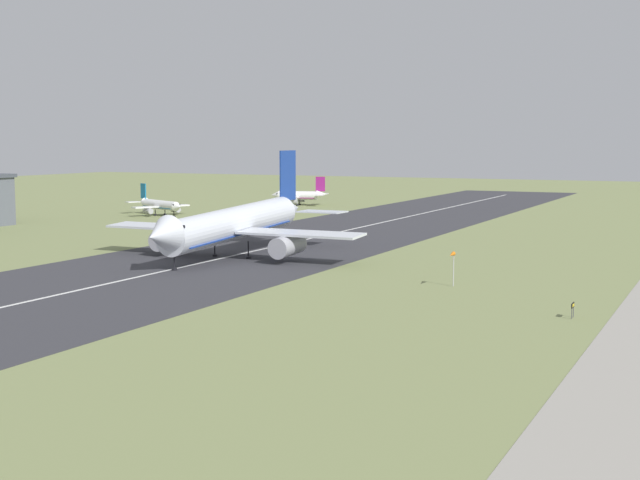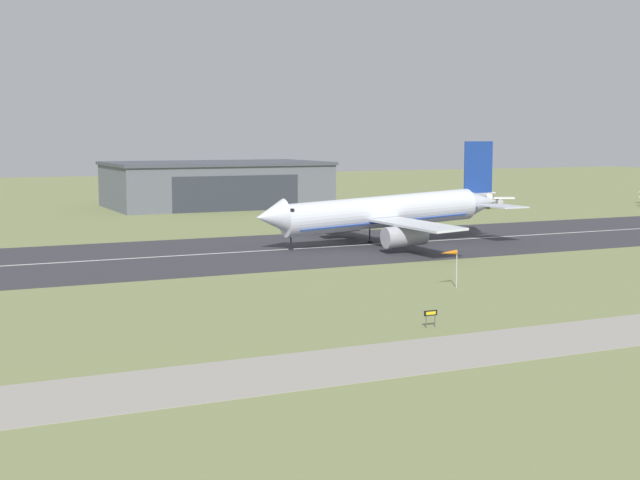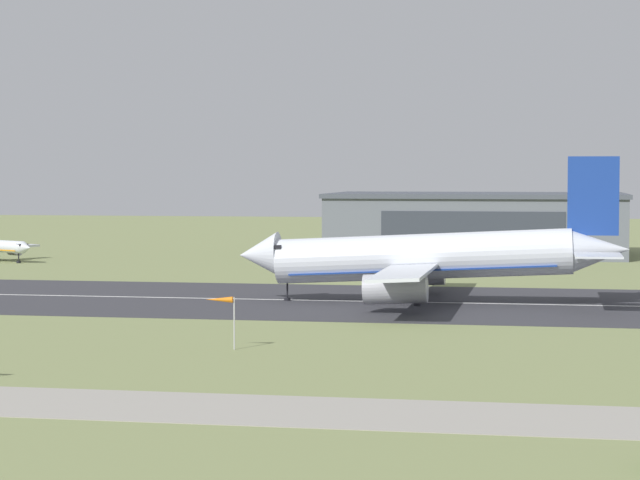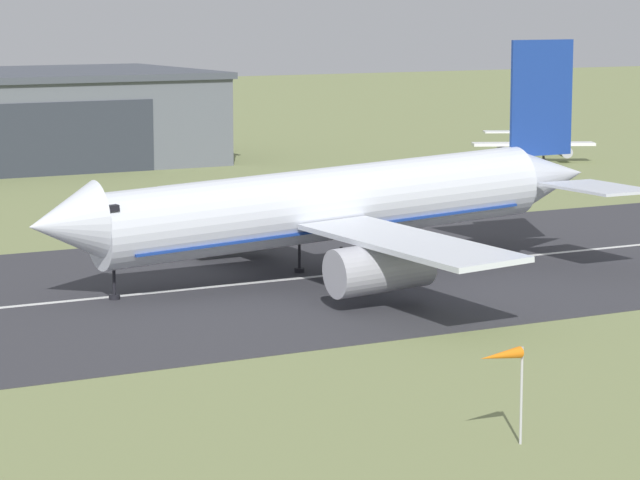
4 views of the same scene
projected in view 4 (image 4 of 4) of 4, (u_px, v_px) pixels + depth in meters
name	position (u px, v px, depth m)	size (l,w,h in m)	color
runway_strip	(158.00, 293.00, 116.63)	(493.84, 46.10, 0.06)	#333338
runway_centreline	(158.00, 292.00, 116.62)	(444.46, 0.70, 0.01)	silver
airplane_landing	(327.00, 207.00, 121.62)	(50.75, 50.61, 19.01)	silver
airplane_parked_east	(532.00, 141.00, 212.94)	(18.15, 23.17, 8.69)	white
windsock_pole	(502.00, 359.00, 75.22)	(2.82, 0.84, 5.10)	#B7B7BC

